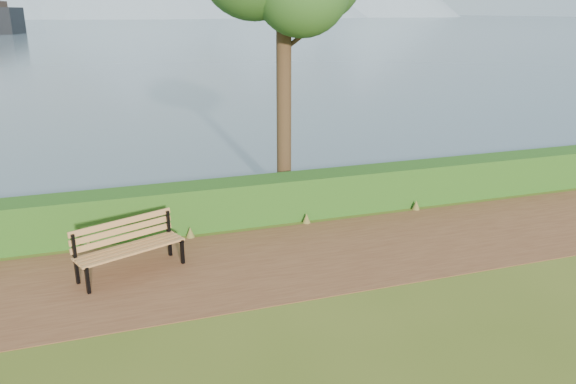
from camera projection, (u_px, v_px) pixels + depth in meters
name	position (u px, v px, depth m)	size (l,w,h in m)	color
ground	(265.00, 269.00, 10.72)	(140.00, 140.00, 0.00)	#475A19
path	(261.00, 263.00, 10.99)	(40.00, 3.40, 0.01)	brown
hedge	(233.00, 203.00, 12.91)	(32.00, 0.85, 1.00)	#1A4814
water	(97.00, 22.00, 245.06)	(700.00, 510.00, 0.00)	#4A6177
bench	(128.00, 243.00, 10.46)	(2.08, 1.29, 1.01)	black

